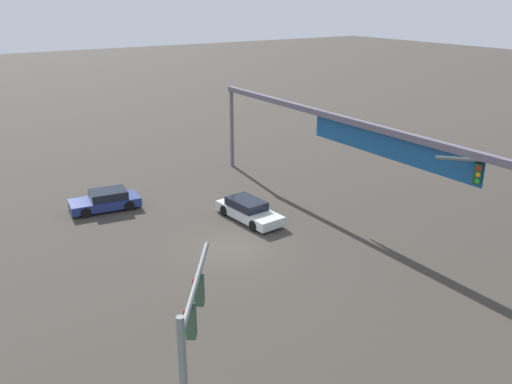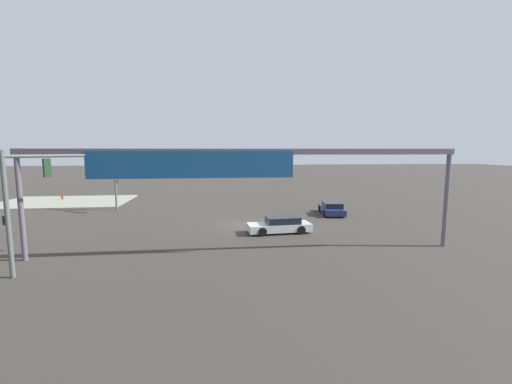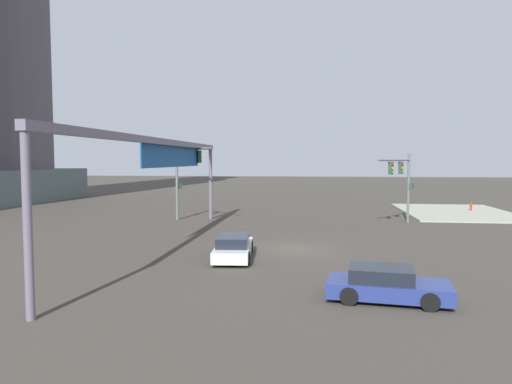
# 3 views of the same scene
# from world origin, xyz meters

# --- Properties ---
(ground_plane) EXTENTS (231.97, 231.97, 0.00)m
(ground_plane) POSITION_xyz_m (0.00, 0.00, 0.00)
(ground_plane) COLOR #3D3831
(sidewalk_corner) EXTENTS (14.53, 9.74, 0.15)m
(sidewalk_corner) POSITION_xyz_m (20.02, -14.54, 0.07)
(sidewalk_corner) COLOR gray
(sidewalk_corner) RESTS_ON ground
(traffic_signal_near_corner) EXTENTS (4.69, 4.06, 6.18)m
(traffic_signal_near_corner) POSITION_xyz_m (10.73, 9.28, 4.31)
(traffic_signal_near_corner) COLOR #5B6460
(traffic_signal_near_corner) RESTS_ON ground
(traffic_signal_opposite_side) EXTENTS (4.29, 3.37, 5.53)m
(traffic_signal_opposite_side) POSITION_xyz_m (11.31, -7.92, 3.77)
(traffic_signal_opposite_side) COLOR slate
(traffic_signal_opposite_side) RESTS_ON ground
(overhead_sign_gantry) EXTENTS (25.69, 0.43, 6.26)m
(overhead_sign_gantry) POSITION_xyz_m (0.85, 7.63, 5.37)
(overhead_sign_gantry) COLOR slate
(overhead_sign_gantry) RESTS_ON ground
(sedan_car_approaching) EXTENTS (4.85, 2.13, 1.21)m
(sedan_car_approaching) POSITION_xyz_m (-2.80, 2.86, 0.57)
(sedan_car_approaching) COLOR silver
(sedan_car_approaching) RESTS_ON ground
(sedan_car_waiting_far) EXTENTS (2.42, 4.47, 1.21)m
(sedan_car_waiting_far) POSITION_xyz_m (-9.12, -3.80, 0.57)
(sedan_car_waiting_far) COLOR navy
(sedan_car_waiting_far) RESTS_ON ground
(fire_hydrant_on_curb) EXTENTS (0.33, 0.22, 0.71)m
(fire_hydrant_on_curb) POSITION_xyz_m (20.96, -16.17, 0.49)
(fire_hydrant_on_curb) COLOR red
(fire_hydrant_on_curb) RESTS_ON sidewalk_corner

